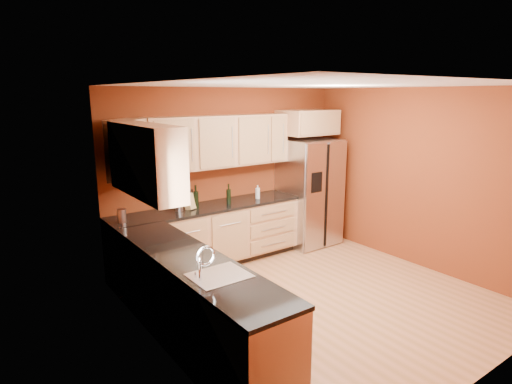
% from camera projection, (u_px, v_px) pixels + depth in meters
% --- Properties ---
extents(floor, '(4.00, 4.00, 0.00)m').
position_uv_depth(floor, '(316.00, 298.00, 5.35)').
color(floor, '#AD7443').
rests_on(floor, ground).
extents(ceiling, '(4.00, 4.00, 0.00)m').
position_uv_depth(ceiling, '(323.00, 85.00, 4.78)').
color(ceiling, white).
rests_on(ceiling, wall_back).
extents(wall_back, '(4.00, 0.04, 2.60)m').
position_uv_depth(wall_back, '(229.00, 173.00, 6.65)').
color(wall_back, maroon).
rests_on(wall_back, floor).
extents(wall_front, '(4.00, 0.04, 2.60)m').
position_uv_depth(wall_front, '(491.00, 244.00, 3.49)').
color(wall_front, maroon).
rests_on(wall_front, floor).
extents(wall_left, '(0.04, 4.00, 2.60)m').
position_uv_depth(wall_left, '(161.00, 228.00, 3.92)').
color(wall_left, maroon).
rests_on(wall_left, floor).
extents(wall_right, '(0.04, 4.00, 2.60)m').
position_uv_depth(wall_right, '(419.00, 179.00, 6.21)').
color(wall_right, maroon).
rests_on(wall_right, floor).
extents(base_cabinets_back, '(2.90, 0.60, 0.88)m').
position_uv_depth(base_cabinets_back, '(209.00, 238.00, 6.29)').
color(base_cabinets_back, tan).
rests_on(base_cabinets_back, floor).
extents(base_cabinets_left, '(0.60, 2.80, 0.88)m').
position_uv_depth(base_cabinets_left, '(194.00, 304.00, 4.29)').
color(base_cabinets_left, tan).
rests_on(base_cabinets_left, floor).
extents(countertop_back, '(2.90, 0.62, 0.04)m').
position_uv_depth(countertop_back, '(209.00, 207.00, 6.18)').
color(countertop_back, black).
rests_on(countertop_back, base_cabinets_back).
extents(countertop_left, '(0.62, 2.80, 0.04)m').
position_uv_depth(countertop_left, '(193.00, 261.00, 4.19)').
color(countertop_left, black).
rests_on(countertop_left, base_cabinets_left).
extents(upper_cabinets_back, '(2.30, 0.33, 0.75)m').
position_uv_depth(upper_cabinets_back, '(220.00, 141.00, 6.26)').
color(upper_cabinets_back, tan).
rests_on(upper_cabinets_back, wall_back).
extents(upper_cabinets_left, '(0.33, 1.35, 0.75)m').
position_uv_depth(upper_cabinets_left, '(145.00, 160.00, 4.47)').
color(upper_cabinets_left, tan).
rests_on(upper_cabinets_left, wall_left).
extents(corner_upper_cabinet, '(0.67, 0.67, 0.75)m').
position_uv_depth(corner_upper_cabinet, '(129.00, 150.00, 5.32)').
color(corner_upper_cabinet, tan).
rests_on(corner_upper_cabinet, wall_back).
extents(over_fridge_cabinet, '(0.92, 0.60, 0.40)m').
position_uv_depth(over_fridge_cabinet, '(308.00, 122.00, 7.01)').
color(over_fridge_cabinet, tan).
rests_on(over_fridge_cabinet, wall_back).
extents(refrigerator, '(0.90, 0.75, 1.78)m').
position_uv_depth(refrigerator, '(309.00, 192.00, 7.21)').
color(refrigerator, silver).
rests_on(refrigerator, floor).
extents(window, '(0.03, 0.90, 1.00)m').
position_uv_depth(window, '(187.00, 213.00, 3.48)').
color(window, white).
rests_on(window, wall_left).
extents(sink_faucet, '(0.50, 0.42, 0.30)m').
position_uv_depth(sink_faucet, '(219.00, 260.00, 3.76)').
color(sink_faucet, silver).
rests_on(sink_faucet, countertop_left).
extents(canister_left, '(0.13, 0.13, 0.17)m').
position_uv_depth(canister_left, '(122.00, 216.00, 5.36)').
color(canister_left, silver).
rests_on(canister_left, countertop_back).
extents(canister_right, '(0.14, 0.14, 0.17)m').
position_uv_depth(canister_right, '(179.00, 205.00, 5.90)').
color(canister_right, silver).
rests_on(canister_right, countertop_back).
extents(wine_bottle_a, '(0.10, 0.10, 0.34)m').
position_uv_depth(wine_bottle_a, '(196.00, 197.00, 6.02)').
color(wine_bottle_a, black).
rests_on(wine_bottle_a, countertop_back).
extents(wine_bottle_b, '(0.07, 0.07, 0.31)m').
position_uv_depth(wine_bottle_b, '(229.00, 194.00, 6.26)').
color(wine_bottle_b, black).
rests_on(wine_bottle_b, countertop_back).
extents(knife_block, '(0.15, 0.14, 0.24)m').
position_uv_depth(knife_block, '(189.00, 201.00, 5.99)').
color(knife_block, tan).
rests_on(knife_block, countertop_back).
extents(soap_dispenser, '(0.08, 0.08, 0.21)m').
position_uv_depth(soap_dispenser, '(258.00, 192.00, 6.60)').
color(soap_dispenser, silver).
rests_on(soap_dispenser, countertop_back).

